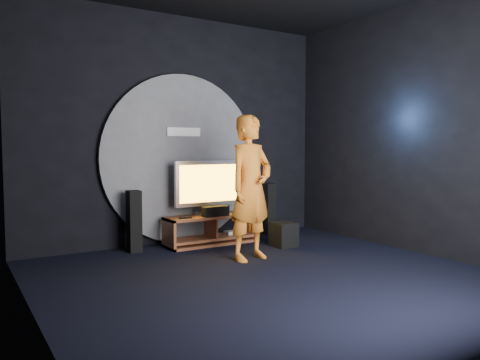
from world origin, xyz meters
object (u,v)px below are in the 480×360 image
tv (209,185)px  player (251,188)px  tower_speaker_left (134,221)px  tower_speaker_right (269,209)px  subwoofer (284,234)px  media_console (211,232)px

tv → player: player is taller
tower_speaker_left → tower_speaker_right: 2.39m
tower_speaker_left → subwoofer: bearing=-22.2°
tower_speaker_right → tower_speaker_left: bearing=-178.2°
tv → tower_speaker_left: bearing=178.2°
media_console → tower_speaker_right: tower_speaker_right is taller
tv → subwoofer: size_ratio=3.10×
tower_speaker_left → subwoofer: size_ratio=2.43×
player → media_console: bearing=76.8°
tower_speaker_right → subwoofer: bearing=-112.0°
tv → player: 1.20m
tower_speaker_left → player: (1.16, -1.24, 0.52)m
tv → tower_speaker_left: tv is taller
tower_speaker_right → media_console: bearing=-171.5°
tower_speaker_right → tv: bearing=-174.7°
tower_speaker_left → subwoofer: 2.20m
tv → tower_speaker_right: (1.22, 0.11, -0.47)m
media_console → tower_speaker_right: bearing=8.5°
media_console → tower_speaker_left: 1.21m
tv → subwoofer: (0.85, -0.79, -0.72)m
tower_speaker_right → player: 1.87m
subwoofer → tower_speaker_left: bearing=157.8°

